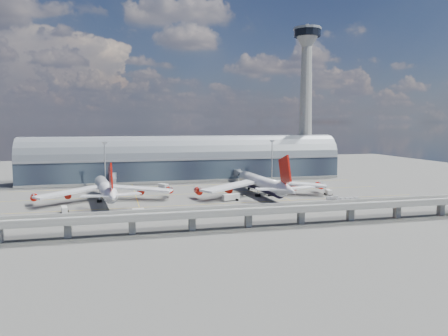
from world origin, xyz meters
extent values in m
plane|color=#474744|center=(0.00, 0.00, 0.00)|extent=(500.00, 500.00, 0.00)
cube|color=gold|center=(0.00, -10.00, 0.01)|extent=(200.00, 0.25, 0.01)
cube|color=gold|center=(0.00, 20.00, 0.01)|extent=(200.00, 0.25, 0.01)
cube|color=gold|center=(0.00, 50.00, 0.01)|extent=(200.00, 0.25, 0.01)
cube|color=gold|center=(-35.00, 30.00, 0.01)|extent=(0.25, 80.00, 0.01)
cube|color=gold|center=(35.00, 30.00, 0.01)|extent=(0.25, 80.00, 0.01)
cube|color=#202736|center=(0.00, 78.00, 7.00)|extent=(200.00, 28.00, 14.00)
cylinder|color=slate|center=(0.00, 78.00, 14.00)|extent=(200.00, 28.00, 28.00)
cube|color=gray|center=(0.00, 64.00, 14.00)|extent=(200.00, 1.00, 1.20)
cube|color=gray|center=(0.00, 78.00, 0.60)|extent=(200.00, 30.00, 1.20)
cube|color=gray|center=(85.00, 83.00, 4.00)|extent=(18.00, 18.00, 8.00)
cone|color=gray|center=(85.00, 83.00, 45.00)|extent=(10.00, 10.00, 90.00)
cone|color=gray|center=(85.00, 83.00, 92.00)|extent=(16.00, 16.00, 8.00)
cylinder|color=black|center=(85.00, 83.00, 97.00)|extent=(18.00, 18.00, 5.00)
cylinder|color=slate|center=(85.00, 83.00, 100.00)|extent=(19.00, 19.00, 1.50)
cylinder|color=gray|center=(85.00, 83.00, 101.50)|extent=(2.40, 2.40, 3.00)
cube|color=gray|center=(0.00, -55.00, 5.50)|extent=(220.00, 8.50, 1.20)
cube|color=gray|center=(0.00, -59.00, 6.60)|extent=(220.00, 0.40, 1.20)
cube|color=gray|center=(0.00, -51.00, 6.60)|extent=(220.00, 0.40, 1.20)
cube|color=gray|center=(0.00, -56.50, 6.15)|extent=(220.00, 0.12, 0.12)
cube|color=gray|center=(0.00, -53.50, 6.15)|extent=(220.00, 0.12, 0.12)
cube|color=gray|center=(-60.00, -55.00, 2.50)|extent=(2.20, 2.20, 5.00)
cube|color=gray|center=(-40.00, -55.00, 2.50)|extent=(2.20, 2.20, 5.00)
cube|color=gray|center=(-20.00, -55.00, 2.50)|extent=(2.20, 2.20, 5.00)
cube|color=gray|center=(0.00, -55.00, 2.50)|extent=(2.20, 2.20, 5.00)
cube|color=gray|center=(20.00, -55.00, 2.50)|extent=(2.20, 2.20, 5.00)
cube|color=gray|center=(40.00, -55.00, 2.50)|extent=(2.20, 2.20, 5.00)
cube|color=gray|center=(60.00, -55.00, 2.50)|extent=(2.20, 2.20, 5.00)
cube|color=gray|center=(80.00, -55.00, 2.50)|extent=(2.20, 2.20, 5.00)
cylinder|color=gray|center=(-50.00, 55.00, 12.50)|extent=(0.70, 0.70, 25.00)
cube|color=gray|center=(-50.00, 55.00, 25.20)|extent=(3.00, 0.40, 1.00)
cylinder|color=gray|center=(50.00, 55.00, 12.50)|extent=(0.70, 0.70, 25.00)
cube|color=gray|center=(50.00, 55.00, 25.20)|extent=(3.00, 0.40, 1.00)
cylinder|color=white|center=(-49.48, 11.14, 5.90)|extent=(11.38, 50.86, 6.09)
cone|color=white|center=(-52.45, 39.09, 5.90)|extent=(6.86, 8.22, 6.09)
cone|color=white|center=(-46.32, -18.71, 6.67)|extent=(7.26, 12.00, 6.09)
cube|color=#AB1107|center=(-46.62, -15.87, 14.19)|extent=(1.86, 11.39, 12.61)
cube|color=white|center=(-65.13, 7.57, 5.14)|extent=(29.70, 23.50, 2.46)
cube|color=white|center=(-33.43, 10.92, 5.14)|extent=(31.32, 18.54, 2.46)
cylinder|color=#AB1107|center=(-65.92, 9.40, 3.43)|extent=(3.53, 5.06, 3.05)
cylinder|color=#AB1107|center=(-80.01, 7.90, 3.43)|extent=(3.53, 5.06, 3.05)
cylinder|color=#AB1107|center=(-33.05, 12.88, 3.43)|extent=(3.53, 5.06, 3.05)
cylinder|color=#AB1107|center=(-18.96, 14.37, 3.43)|extent=(3.53, 5.06, 3.05)
cylinder|color=gray|center=(-51.36, 28.85, 1.43)|extent=(0.48, 0.48, 2.86)
cylinder|color=gray|center=(-52.11, 7.03, 1.43)|extent=(0.57, 0.57, 2.86)
cylinder|color=gray|center=(-46.05, 7.67, 1.43)|extent=(0.57, 0.57, 2.86)
cylinder|color=black|center=(-52.11, 7.03, 0.52)|extent=(2.23, 1.64, 1.43)
cylinder|color=black|center=(-46.05, 7.67, 0.52)|extent=(2.23, 1.64, 1.43)
cylinder|color=white|center=(26.62, 7.81, 6.38)|extent=(8.27, 52.51, 6.27)
cone|color=white|center=(25.49, 37.19, 6.38)|extent=(6.60, 8.89, 6.27)
cone|color=white|center=(27.83, -23.73, 7.25)|extent=(6.77, 13.21, 6.27)
cube|color=#AB1107|center=(27.70, -20.49, 15.47)|extent=(1.25, 12.95, 14.32)
cube|color=white|center=(9.77, 5.00, 5.52)|extent=(32.55, 23.89, 2.68)
cube|color=white|center=(43.63, 6.30, 5.52)|extent=(33.14, 21.99, 2.68)
cylinder|color=black|center=(26.62, 7.81, 4.66)|extent=(7.13, 47.11, 5.33)
cylinder|color=#AB1107|center=(9.06, 7.14, 3.57)|extent=(3.67, 5.54, 3.46)
cylinder|color=#AB1107|center=(-5.98, 6.56, 3.57)|extent=(3.67, 5.54, 3.46)
cylinder|color=#AB1107|center=(44.17, 8.49, 3.57)|extent=(3.67, 5.54, 3.46)
cylinder|color=#AB1107|center=(59.22, 9.06, 3.57)|extent=(3.67, 5.54, 3.46)
cylinder|color=gray|center=(25.91, 26.24, 1.62)|extent=(0.54, 0.54, 3.25)
cylinder|color=gray|center=(23.33, 3.36, 1.62)|extent=(0.65, 0.65, 3.25)
cylinder|color=gray|center=(30.24, 3.62, 1.62)|extent=(0.65, 0.65, 3.25)
cylinder|color=black|center=(23.33, 3.36, 0.59)|extent=(2.44, 1.71, 1.62)
cylinder|color=black|center=(30.24, 3.62, 0.59)|extent=(2.44, 1.71, 1.62)
cube|color=gray|center=(-45.98, 52.00, 5.20)|extent=(3.00, 24.00, 3.00)
cube|color=gray|center=(-45.98, 40.00, 5.20)|extent=(3.60, 3.60, 3.40)
cylinder|color=gray|center=(-45.98, 64.00, 5.20)|extent=(4.40, 4.40, 4.00)
cylinder|color=gray|center=(-45.98, 40.00, 1.70)|extent=(0.50, 0.50, 3.40)
cylinder|color=black|center=(-45.98, 40.00, 0.35)|extent=(1.40, 0.80, 0.80)
cube|color=gray|center=(30.12, 50.00, 5.20)|extent=(3.00, 28.00, 3.00)
cube|color=gray|center=(30.12, 36.00, 5.20)|extent=(3.60, 3.60, 3.40)
cylinder|color=gray|center=(30.12, 64.00, 5.20)|extent=(4.40, 4.40, 4.00)
cylinder|color=gray|center=(30.12, 36.00, 1.70)|extent=(0.50, 0.50, 3.40)
cylinder|color=black|center=(30.12, 36.00, 0.35)|extent=(1.40, 0.80, 0.80)
cube|color=beige|center=(-65.08, -14.75, 1.47)|extent=(3.11, 6.68, 2.39)
cylinder|color=black|center=(-64.75, -12.71, 0.41)|extent=(2.40, 1.18, 0.83)
cylinder|color=black|center=(-65.41, -16.78, 0.41)|extent=(2.40, 1.18, 0.83)
cube|color=beige|center=(-36.32, -25.45, 1.45)|extent=(4.73, 2.59, 2.35)
cylinder|color=black|center=(-34.88, -25.62, 0.41)|extent=(1.07, 2.34, 0.81)
cylinder|color=black|center=(-37.75, -25.29, 0.41)|extent=(1.07, 2.34, 0.81)
cube|color=beige|center=(7.67, -3.52, 1.67)|extent=(8.67, 4.53, 2.71)
cylinder|color=black|center=(10.24, -4.23, 0.47)|extent=(1.60, 2.76, 0.94)
cylinder|color=black|center=(5.10, -2.81, 0.47)|extent=(1.60, 2.76, 0.94)
cube|color=beige|center=(59.91, 0.07, 1.43)|extent=(2.82, 5.61, 2.33)
cylinder|color=black|center=(59.66, 1.77, 0.40)|extent=(2.33, 1.13, 0.81)
cylinder|color=black|center=(60.17, -1.63, 0.40)|extent=(2.33, 1.13, 0.81)
cube|color=beige|center=(31.17, 33.01, 1.63)|extent=(2.90, 5.33, 2.65)
cylinder|color=black|center=(31.36, 34.63, 0.46)|extent=(2.64, 1.20, 0.92)
cylinder|color=black|center=(30.99, 31.39, 0.46)|extent=(2.64, 1.20, 0.92)
cube|color=beige|center=(-19.34, 37.26, 1.80)|extent=(5.41, 7.18, 2.92)
cylinder|color=black|center=(-18.34, 39.17, 0.51)|extent=(2.96, 2.20, 1.01)
cylinder|color=black|center=(-20.33, 35.35, 0.51)|extent=(2.96, 2.20, 1.01)
cube|color=gray|center=(-9.98, -32.46, 0.24)|extent=(2.66, 2.12, 0.29)
cube|color=silver|center=(-9.98, -32.46, 1.02)|extent=(2.26, 1.93, 1.46)
cube|color=gray|center=(-7.55, -33.14, 0.24)|extent=(2.66, 2.12, 0.29)
cube|color=silver|center=(-7.55, -33.14, 1.02)|extent=(2.26, 1.93, 1.46)
cube|color=gray|center=(-5.11, -33.82, 0.24)|extent=(2.66, 2.12, 0.29)
cube|color=silver|center=(-5.11, -33.82, 1.02)|extent=(2.26, 1.93, 1.46)
cube|color=gray|center=(55.10, -18.22, 0.23)|extent=(2.26, 1.55, 0.28)
cube|color=silver|center=(55.10, -18.22, 0.97)|extent=(1.89, 1.45, 1.38)
cube|color=gray|center=(57.49, -18.30, 0.23)|extent=(2.26, 1.55, 0.28)
cube|color=silver|center=(57.49, -18.30, 0.97)|extent=(1.89, 1.45, 1.38)
cube|color=gray|center=(59.88, -18.39, 0.23)|extent=(2.26, 1.55, 0.28)
cube|color=silver|center=(59.88, -18.39, 0.97)|extent=(1.89, 1.45, 1.38)
cube|color=gray|center=(62.27, -18.48, 0.23)|extent=(2.26, 1.55, 0.28)
cube|color=silver|center=(62.27, -18.48, 0.97)|extent=(1.89, 1.45, 1.38)
cube|color=gray|center=(64.66, -18.57, 0.23)|extent=(2.26, 1.55, 0.28)
cube|color=silver|center=(64.66, -18.57, 0.97)|extent=(1.89, 1.45, 1.38)
cube|color=gray|center=(52.74, -13.46, 0.22)|extent=(2.25, 1.66, 0.26)
cube|color=silver|center=(52.74, -13.46, 0.91)|extent=(1.90, 1.53, 1.30)
cube|color=gray|center=(54.96, -13.14, 0.22)|extent=(2.25, 1.66, 0.26)
cube|color=silver|center=(54.96, -13.14, 0.91)|extent=(1.90, 1.53, 1.30)
cube|color=gray|center=(57.18, -12.82, 0.22)|extent=(2.25, 1.66, 0.26)
cube|color=silver|center=(57.18, -12.82, 0.91)|extent=(1.90, 1.53, 1.30)
camera|label=1|loc=(-45.42, -198.60, 36.63)|focal=35.00mm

